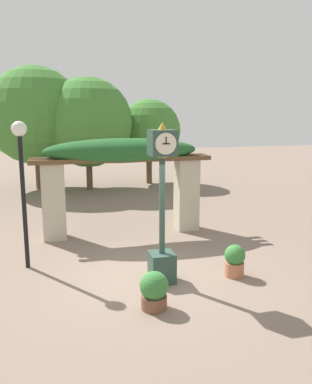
{
  "coord_description": "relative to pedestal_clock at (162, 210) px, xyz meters",
  "views": [
    {
      "loc": [
        -1.94,
        -8.09,
        3.55
      ],
      "look_at": [
        0.2,
        0.22,
        1.84
      ],
      "focal_mm": 38.0,
      "sensor_mm": 36.0,
      "label": 1
    }
  ],
  "objects": [
    {
      "name": "ground_plane",
      "position": [
        -0.2,
        0.28,
        -1.57
      ],
      "size": [
        60.0,
        60.0,
        0.0
      ],
      "primitive_type": "plane",
      "color": "#7F6B5B"
    },
    {
      "name": "pedestal_clock",
      "position": [
        0.0,
        0.0,
        0.0
      ],
      "size": [
        0.51,
        0.56,
        3.34
      ],
      "color": "#2D473D",
      "rests_on": "ground"
    },
    {
      "name": "pergola",
      "position": [
        -0.2,
        3.62,
        0.46
      ],
      "size": [
        5.14,
        1.23,
        2.8
      ],
      "color": "#BCB299",
      "rests_on": "ground"
    },
    {
      "name": "potted_plant_near_left",
      "position": [
        1.61,
        -0.13,
        -1.21
      ],
      "size": [
        0.45,
        0.45,
        0.71
      ],
      "color": "#B26B4C",
      "rests_on": "ground"
    },
    {
      "name": "potted_plant_near_right",
      "position": [
        -0.46,
        -1.14,
        -1.21
      ],
      "size": [
        0.53,
        0.53,
        0.71
      ],
      "color": "brown",
      "rests_on": "ground"
    },
    {
      "name": "lamp_post",
      "position": [
        -2.8,
        1.54,
        0.87
      ],
      "size": [
        0.34,
        0.34,
        3.34
      ],
      "color": "black",
      "rests_on": "ground"
    },
    {
      "name": "tree_line",
      "position": [
        -1.06,
        11.33,
        1.56
      ],
      "size": [
        9.04,
        4.83,
        5.55
      ],
      "color": "brown",
      "rests_on": "ground"
    }
  ]
}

